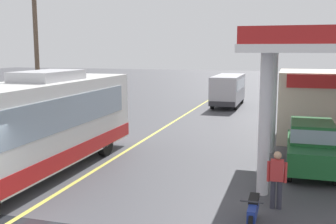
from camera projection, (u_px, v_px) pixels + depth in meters
name	position (u px, v px, depth m)	size (l,w,h in m)	color
ground	(188.00, 113.00, 28.84)	(120.00, 120.00, 0.00)	#424247
lane_divider_stripe	(168.00, 125.00, 24.10)	(0.16, 50.00, 0.01)	#D8CC4C
coach_bus_main	(34.00, 129.00, 14.13)	(2.60, 11.04, 3.69)	white
car_at_pump	(311.00, 144.00, 14.96)	(1.70, 4.20, 1.82)	#1E602D
minibus_opposing_lane	(228.00, 88.00, 32.09)	(2.04, 6.13, 2.44)	#A5A5AD
motorcycle_parked_forecourt	(253.00, 211.00, 10.15)	(0.55, 1.80, 0.92)	black
pedestrian_near_pump	(308.00, 136.00, 16.60)	(0.55, 0.22, 1.66)	#33333F
pedestrian_by_shop	(277.00, 177.00, 11.33)	(0.55, 0.22, 1.66)	#33333F
utility_pole_roadside	(36.00, 49.00, 21.52)	(1.80, 0.24, 8.61)	brown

